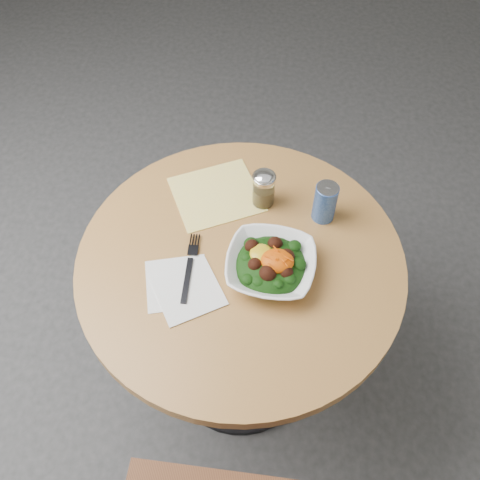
{
  "coord_description": "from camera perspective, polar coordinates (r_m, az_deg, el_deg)",
  "views": [
    {
      "loc": [
        0.09,
        -0.82,
        1.96
      ],
      "look_at": [
        -0.0,
        0.02,
        0.81
      ],
      "focal_mm": 40.0,
      "sensor_mm": 36.0,
      "label": 1
    }
  ],
  "objects": [
    {
      "name": "paper_napkins",
      "position": [
        1.41,
        -6.15,
        -4.99
      ],
      "size": [
        0.24,
        0.23,
        0.0
      ],
      "color": "silver",
      "rests_on": "table"
    },
    {
      "name": "spice_shaker",
      "position": [
        1.53,
        2.54,
        5.53
      ],
      "size": [
        0.07,
        0.07,
        0.12
      ],
      "color": "silver",
      "rests_on": "table"
    },
    {
      "name": "ground",
      "position": [
        2.12,
        0.04,
        -13.38
      ],
      "size": [
        6.0,
        6.0,
        0.0
      ],
      "primitive_type": "plane",
      "color": "#2D2E30",
      "rests_on": "ground"
    },
    {
      "name": "cloth_napkin",
      "position": [
        1.6,
        -2.54,
        4.88
      ],
      "size": [
        0.32,
        0.31,
        0.0
      ],
      "primitive_type": "cube",
      "rotation": [
        0.0,
        0.0,
        0.46
      ],
      "color": "yellow",
      "rests_on": "table"
    },
    {
      "name": "salad_bowl",
      "position": [
        1.41,
        3.3,
        -2.64
      ],
      "size": [
        0.25,
        0.25,
        0.09
      ],
      "color": "white",
      "rests_on": "table"
    },
    {
      "name": "beverage_can",
      "position": [
        1.52,
        9.06,
        4.0
      ],
      "size": [
        0.07,
        0.07,
        0.13
      ],
      "color": "navy",
      "rests_on": "table"
    },
    {
      "name": "fork",
      "position": [
        1.44,
        -5.36,
        -2.66
      ],
      "size": [
        0.03,
        0.22,
        0.0
      ],
      "color": "black",
      "rests_on": "table"
    },
    {
      "name": "table",
      "position": [
        1.62,
        0.05,
        -5.83
      ],
      "size": [
        0.9,
        0.9,
        0.75
      ],
      "color": "black",
      "rests_on": "ground"
    }
  ]
}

